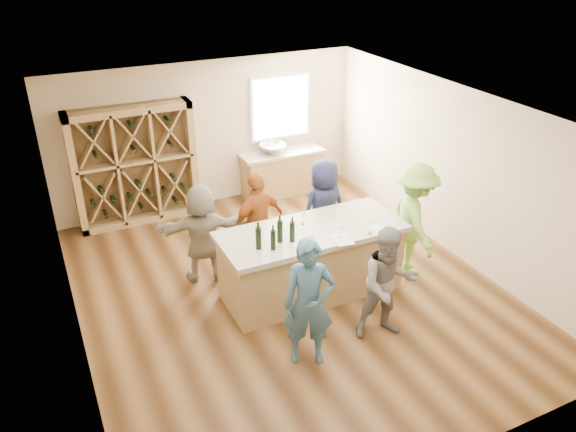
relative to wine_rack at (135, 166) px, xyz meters
name	(u,v)px	position (x,y,z in m)	size (l,w,h in m)	color
floor	(288,292)	(1.50, -3.27, -1.15)	(6.00, 7.00, 0.10)	brown
ceiling	(288,108)	(1.50, -3.27, 1.75)	(6.00, 7.00, 0.10)	white
wall_back	(208,133)	(1.50, 0.28, 0.30)	(6.00, 0.10, 2.80)	#CBB493
wall_front	(456,364)	(1.50, -6.82, 0.30)	(6.00, 0.10, 2.80)	#CBB493
wall_left	(61,256)	(-1.55, -3.27, 0.30)	(0.10, 7.00, 2.80)	#CBB493
wall_right	(456,171)	(4.55, -3.27, 0.30)	(0.10, 7.00, 2.80)	#CBB493
window_frame	(280,107)	(3.00, 0.20, 0.65)	(1.30, 0.06, 1.30)	white
window_pane	(281,108)	(3.00, 0.17, 0.65)	(1.18, 0.01, 1.18)	white
wine_rack	(135,166)	(0.00, 0.00, 0.00)	(2.20, 0.45, 2.20)	#9B7B4A
back_counter_base	(282,174)	(2.90, -0.07, -0.67)	(1.60, 0.58, 0.86)	#9B7B4A
back_counter_top	(282,153)	(2.90, -0.07, -0.21)	(1.70, 0.62, 0.06)	#B0A291
sink	(273,149)	(2.70, -0.07, -0.09)	(0.54, 0.54, 0.19)	silver
faucet	(269,143)	(2.70, 0.11, -0.03)	(0.02, 0.02, 0.30)	silver
tasting_counter_base	(311,263)	(1.79, -3.47, -0.60)	(2.60, 1.00, 1.00)	#9B7B4A
tasting_counter_top	(312,232)	(1.79, -3.47, -0.06)	(2.72, 1.12, 0.08)	#B0A291
wine_bottle_a	(258,238)	(0.89, -3.64, 0.14)	(0.08, 0.08, 0.32)	black
wine_bottle_b	(273,240)	(1.06, -3.74, 0.12)	(0.07, 0.07, 0.29)	black
wine_bottle_c	(280,231)	(1.23, -3.59, 0.14)	(0.08, 0.08, 0.32)	black
wine_bottle_d	(292,232)	(1.38, -3.65, 0.13)	(0.07, 0.07, 0.30)	black
wine_glass_a	(312,242)	(1.54, -3.93, 0.07)	(0.07, 0.07, 0.17)	white
wine_glass_b	(341,233)	(2.02, -3.88, 0.07)	(0.07, 0.07, 0.19)	white
wine_glass_c	(370,228)	(2.47, -3.94, 0.07)	(0.07, 0.07, 0.18)	white
wine_glass_d	(343,221)	(2.23, -3.59, 0.07)	(0.07, 0.07, 0.18)	white
wine_glass_e	(375,218)	(2.71, -3.69, 0.06)	(0.06, 0.06, 0.17)	white
tasting_menu_a	(302,248)	(1.43, -3.88, -0.02)	(0.22, 0.30, 0.00)	white
tasting_menu_b	(342,240)	(2.03, -3.92, -0.02)	(0.24, 0.33, 0.00)	white
tasting_menu_c	(378,228)	(2.67, -3.86, -0.02)	(0.23, 0.31, 0.00)	white
person_near_left	(309,303)	(1.07, -4.77, -0.23)	(0.63, 0.46, 1.73)	#335972
person_near_right	(388,284)	(2.23, -4.78, -0.29)	(0.79, 0.43, 1.62)	slate
person_server	(414,220)	(3.50, -3.62, -0.18)	(1.18, 0.55, 1.83)	#8CC64C
person_far_mid	(258,222)	(1.36, -2.50, -0.27)	(0.97, 0.50, 1.66)	#994C19
person_far_right	(324,208)	(2.52, -2.51, -0.27)	(0.81, 0.53, 1.66)	#191E38
person_far_left	(202,233)	(0.47, -2.41, -0.30)	(1.48, 0.53, 1.60)	gray
wine_glass_f	(303,219)	(1.74, -3.27, 0.07)	(0.07, 0.07, 0.18)	white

